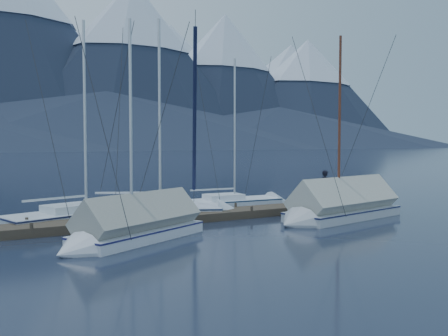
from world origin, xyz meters
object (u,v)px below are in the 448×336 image
(sailboat_covered_near, at_px, (336,209))
(sailboat_covered_far, at_px, (129,230))
(sailboat_open_left, at_px, (96,215))
(sailboat_open_right, at_px, (242,203))
(person, at_px, (325,186))
(sailboat_open_mid, at_px, (172,213))

(sailboat_covered_near, height_order, sailboat_covered_far, sailboat_covered_near)
(sailboat_open_left, relative_size, sailboat_open_right, 1.11)
(sailboat_covered_far, bearing_deg, sailboat_covered_near, 1.50)
(sailboat_open_left, height_order, person, sailboat_open_left)
(sailboat_open_right, height_order, person, sailboat_open_right)
(sailboat_covered_near, bearing_deg, sailboat_covered_far, -178.50)
(sailboat_open_left, bearing_deg, person, -13.69)
(sailboat_open_mid, xyz_separation_m, sailboat_covered_near, (5.90, -4.22, 0.27))
(sailboat_open_right, bearing_deg, sailboat_open_left, -175.96)
(sailboat_covered_far, height_order, person, sailboat_covered_far)
(sailboat_open_right, bearing_deg, person, -47.07)
(sailboat_covered_near, bearing_deg, sailboat_open_left, 150.22)
(sailboat_open_mid, distance_m, person, 7.75)
(sailboat_open_left, relative_size, sailboat_covered_far, 1.15)
(sailboat_covered_near, bearing_deg, person, 58.03)
(sailboat_covered_near, bearing_deg, sailboat_open_mid, 144.41)
(sailboat_open_right, relative_size, sailboat_covered_near, 0.96)
(sailboat_covered_far, bearing_deg, sailboat_open_right, 36.82)
(sailboat_open_mid, bearing_deg, sailboat_covered_far, -127.01)
(sailboat_open_left, bearing_deg, sailboat_covered_near, -29.78)
(sailboat_open_mid, relative_size, sailboat_covered_near, 1.10)
(sailboat_open_mid, distance_m, sailboat_covered_near, 7.26)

